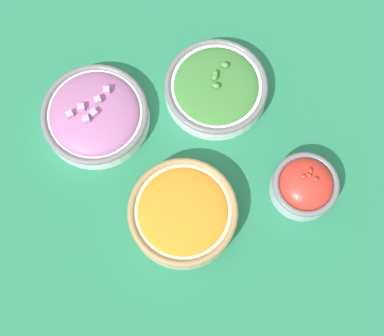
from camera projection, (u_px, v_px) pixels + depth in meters
name	position (u px, v px, depth m)	size (l,w,h in m)	color
ground_plane	(192.00, 172.00, 1.01)	(3.00, 3.00, 0.00)	#23704C
bowl_carrots	(183.00, 213.00, 0.95)	(0.20, 0.20, 0.06)	beige
bowl_red_onion	(95.00, 115.00, 1.01)	(0.20, 0.20, 0.06)	white
bowl_broccoli	(216.00, 88.00, 1.03)	(0.20, 0.20, 0.06)	white
bowl_cherry_tomatoes	(305.00, 185.00, 0.97)	(0.12, 0.12, 0.07)	#B2C1CC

